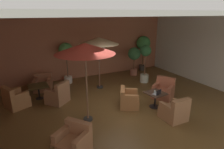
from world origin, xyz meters
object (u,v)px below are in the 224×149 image
(armchair_front_right_south, at_px, (58,95))
(open_laptop, at_px, (157,93))
(potted_tree_mid_right, at_px, (66,55))
(armchair_front_left_east, at_px, (163,91))
(potted_tree_left_corner, at_px, (145,60))
(armchair_front_left_north, at_px, (174,111))
(patio_umbrella_center_beige, at_px, (85,49))
(patio_umbrella_tall_red, at_px, (99,41))
(armchair_front_left_south, at_px, (129,100))
(armchair_front_right_north, at_px, (43,84))
(armchair_front_right_east, at_px, (16,99))
(cafe_table_front_left, at_px, (155,96))
(potted_tree_right_corner, at_px, (143,45))
(potted_tree_mid_left, at_px, (134,56))
(cafe_table_front_right, at_px, (38,88))
(iced_drink_cup, at_px, (155,92))
(armchair_mid_center_east, at_px, (73,143))

(armchair_front_right_south, relative_size, open_laptop, 3.00)
(potted_tree_mid_right, bearing_deg, armchair_front_left_east, -48.96)
(potted_tree_left_corner, relative_size, open_laptop, 5.55)
(armchair_front_left_east, height_order, potted_tree_mid_right, potted_tree_mid_right)
(armchair_front_left_north, relative_size, potted_tree_left_corner, 0.43)
(patio_umbrella_center_beige, bearing_deg, patio_umbrella_tall_red, 59.02)
(armchair_front_left_north, height_order, armchair_front_left_south, armchair_front_left_north)
(armchair_front_left_east, height_order, patio_umbrella_center_beige, patio_umbrella_center_beige)
(armchair_front_right_north, xyz_separation_m, armchair_front_right_east, (-1.23, -1.38, 0.04))
(cafe_table_front_left, bearing_deg, armchair_front_left_north, -89.99)
(potted_tree_mid_right, relative_size, potted_tree_right_corner, 0.98)
(armchair_front_left_south, bearing_deg, potted_tree_mid_left, 54.31)
(armchair_front_left_east, relative_size, armchair_front_left_south, 1.02)
(armchair_front_left_east, bearing_deg, armchair_front_right_south, 159.44)
(potted_tree_mid_right, bearing_deg, cafe_table_front_right, -139.37)
(cafe_table_front_left, distance_m, armchair_front_left_east, 1.07)
(armchair_front_right_north, relative_size, iced_drink_cup, 9.08)
(armchair_front_right_east, bearing_deg, potted_tree_mid_left, 12.46)
(armchair_mid_center_east, bearing_deg, iced_drink_cup, 17.15)
(armchair_front_right_south, bearing_deg, armchair_front_left_south, -33.57)
(armchair_front_right_south, bearing_deg, cafe_table_front_left, -32.62)
(iced_drink_cup, bearing_deg, potted_tree_right_corner, 59.66)
(armchair_front_left_north, distance_m, armchair_front_left_south, 1.82)
(armchair_mid_center_east, height_order, potted_tree_mid_left, potted_tree_mid_left)
(armchair_front_left_north, xyz_separation_m, armchair_mid_center_east, (-3.64, -0.08, 0.01))
(armchair_front_right_north, distance_m, armchair_front_right_east, 1.85)
(cafe_table_front_left, distance_m, patio_umbrella_center_beige, 3.42)
(armchair_front_right_east, height_order, armchair_front_right_south, armchair_front_right_south)
(potted_tree_mid_right, xyz_separation_m, iced_drink_cup, (2.30, -4.34, -0.88))
(armchair_front_left_east, height_order, iced_drink_cup, armchair_front_left_east)
(armchair_front_left_south, bearing_deg, patio_umbrella_tall_red, 95.32)
(cafe_table_front_left, xyz_separation_m, potted_tree_mid_left, (1.53, 3.90, 0.68))
(patio_umbrella_tall_red, xyz_separation_m, open_laptop, (1.08, -3.08, -1.66))
(potted_tree_mid_right, height_order, potted_tree_right_corner, potted_tree_right_corner)
(armchair_front_right_east, xyz_separation_m, potted_tree_right_corner, (7.53, 2.05, 1.31))
(armchair_mid_center_east, xyz_separation_m, potted_tree_right_corner, (6.24, 5.67, 1.32))
(armchair_front_left_south, relative_size, armchair_front_right_north, 1.07)
(armchair_front_right_north, relative_size, patio_umbrella_center_beige, 0.37)
(iced_drink_cup, height_order, open_laptop, open_laptop)
(cafe_table_front_left, height_order, potted_tree_left_corner, potted_tree_left_corner)
(armchair_front_right_east, bearing_deg, armchair_mid_center_east, -70.38)
(patio_umbrella_tall_red, bearing_deg, iced_drink_cup, -70.31)
(armchair_front_right_east, relative_size, potted_tree_right_corner, 0.47)
(armchair_front_right_south, xyz_separation_m, open_laptop, (3.30, -2.29, 0.34))
(armchair_front_left_east, height_order, potted_tree_right_corner, potted_tree_right_corner)
(armchair_front_left_south, bearing_deg, iced_drink_cup, -33.69)
(armchair_front_right_east, bearing_deg, patio_umbrella_center_beige, -45.01)
(armchair_front_right_north, bearing_deg, potted_tree_mid_left, 0.52)
(armchair_mid_center_east, height_order, patio_umbrella_tall_red, patio_umbrella_tall_red)
(potted_tree_mid_right, bearing_deg, potted_tree_mid_left, -5.87)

